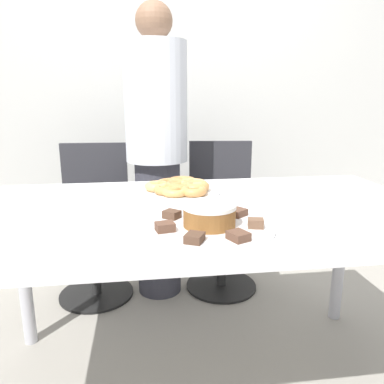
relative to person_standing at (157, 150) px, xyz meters
The scene contains 25 objects.
wall_back 0.85m from the person_standing, 79.43° to the left, with size 8.00×0.05×2.60m.
table 0.88m from the person_standing, 80.92° to the right, with size 1.70×0.95×0.78m.
person_standing is the anchor object (origin of this frame).
office_chair_left 0.59m from the person_standing, behind, with size 0.46×0.46×0.90m.
office_chair_right 0.60m from the person_standing, ahead, with size 0.49×0.49×0.90m.
plate_cake 1.08m from the person_standing, 84.21° to the right, with size 0.40×0.40×0.01m.
plate_donuts 0.63m from the person_standing, 84.11° to the right, with size 0.34×0.34×0.01m.
frosted_cake 1.08m from the person_standing, 84.21° to the right, with size 0.16×0.16×0.07m.
lamington_0 1.01m from the person_standing, 77.48° to the right, with size 0.07×0.07×0.02m.
lamington_1 0.94m from the person_standing, 83.17° to the right, with size 0.04×0.05×0.03m.
lamington_2 0.99m from the person_standing, 89.89° to the right, with size 0.07×0.06×0.03m.
lamington_3 1.10m from the person_standing, 91.43° to the right, with size 0.06×0.05×0.03m.
lamington_4 1.20m from the person_standing, 87.81° to the right, with size 0.06×0.07×0.02m.
lamington_5 1.21m from the person_standing, 82.10° to the right, with size 0.07×0.07×0.02m.
lamington_6 1.14m from the person_standing, 77.58° to the right, with size 0.05×0.05×0.03m.
donut_0 0.63m from the person_standing, 84.11° to the right, with size 0.13×0.13×0.04m.
donut_1 0.70m from the person_standing, 86.81° to the right, with size 0.11×0.11×0.03m.
donut_2 0.71m from the person_standing, 80.89° to the right, with size 0.11×0.11×0.03m.
donut_3 0.65m from the person_standing, 78.64° to the right, with size 0.12×0.12×0.04m.
donut_4 0.61m from the person_standing, 78.01° to the right, with size 0.12×0.12×0.04m.
donut_5 0.55m from the person_standing, 80.93° to the right, with size 0.13×0.13×0.03m.
donut_6 0.57m from the person_standing, 86.61° to the right, with size 0.13×0.13×0.03m.
donut_7 0.60m from the person_standing, 92.61° to the right, with size 0.11×0.11×0.03m.
donut_8 0.66m from the person_standing, 89.05° to the right, with size 0.11×0.11×0.03m.
napkin 1.03m from the person_standing, 51.71° to the right, with size 0.17×0.15×0.01m.
Camera 1 is at (-0.22, -1.28, 1.17)m, focal length 35.00 mm.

